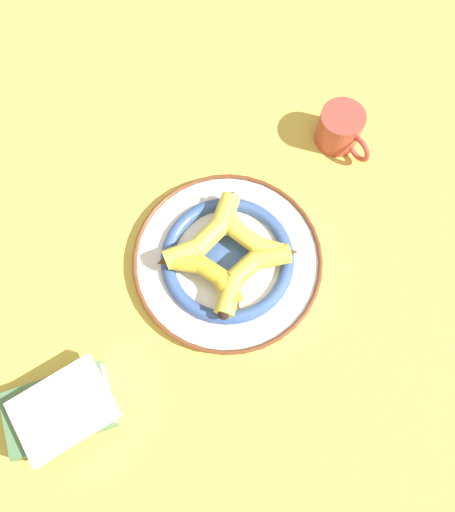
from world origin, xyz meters
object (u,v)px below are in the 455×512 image
banana_b (250,273)px  book_stack (62,409)px  decorative_bowl (228,260)px  coffee_mug (341,128)px  banana_c (210,276)px  banana_d (204,236)px  banana_a (247,235)px

banana_b → book_stack: bearing=-7.6°
decorative_bowl → banana_b: bearing=48.7°
decorative_bowl → coffee_mug: coffee_mug is taller
book_stack → coffee_mug: 0.75m
banana_b → coffee_mug: size_ratio=1.27×
coffee_mug → decorative_bowl: bearing=-75.2°
decorative_bowl → book_stack: size_ratio=1.67×
banana_c → banana_d: 0.08m
decorative_bowl → banana_c: 0.06m
banana_b → book_stack: 0.40m
banana_c → banana_d: bearing=-47.8°
banana_a → book_stack: size_ratio=0.66×
banana_d → coffee_mug: bearing=-5.7°
decorative_bowl → coffee_mug: bearing=141.9°
banana_a → coffee_mug: coffee_mug is taller
decorative_bowl → coffee_mug: (-0.28, 0.22, 0.03)m
decorative_bowl → banana_b: banana_b is taller
decorative_bowl → banana_a: bearing=137.2°
banana_d → coffee_mug: size_ratio=1.34×
banana_a → banana_d: banana_d is taller
decorative_bowl → banana_d: size_ratio=2.23×
banana_b → book_stack: banana_b is taller
banana_c → banana_d: (-0.08, -0.01, 0.00)m
banana_a → banana_d: (0.01, -0.08, 0.00)m
banana_a → banana_c: size_ratio=0.97×
banana_d → decorative_bowl: bearing=-85.6°
banana_c → coffee_mug: coffee_mug is taller
decorative_bowl → banana_a: 0.06m
banana_b → book_stack: size_ratio=0.71×
banana_a → book_stack: banana_a is taller
banana_b → banana_c: size_ratio=1.05×
decorative_bowl → banana_d: 0.07m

